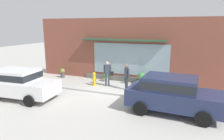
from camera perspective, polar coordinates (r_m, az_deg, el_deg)
ground_plane at (r=12.77m, az=-1.33°, el=-6.30°), size 60.00×60.00×0.00m
curb_strip at (r=12.58m, az=-1.69°, el=-6.31°), size 14.00×0.24×0.12m
storefront at (r=15.21m, az=3.32°, el=5.40°), size 14.00×0.81×4.59m
fire_hydrant at (r=14.25m, az=-4.93°, el=-2.48°), size 0.39×0.35×0.93m
pedestrian_with_handbag at (r=13.93m, az=-1.21°, el=-0.49°), size 0.68×0.29×1.69m
pedestrian_passerby at (r=13.18m, az=4.09°, el=-1.43°), size 0.38×0.38×1.63m
parked_car_white at (r=12.76m, az=-24.44°, el=-3.11°), size 4.38×2.27×1.64m
parked_car_navy at (r=10.09m, az=16.28°, el=-6.02°), size 4.36×2.24×1.74m
potted_plant_near_hydrant at (r=14.84m, az=3.96°, el=-2.60°), size 0.35×0.35×0.50m
potted_plant_by_entrance at (r=15.27m, az=-1.57°, el=-1.87°), size 0.44×0.44×0.69m
potted_plant_corner_tall at (r=14.53m, az=8.15°, el=-2.27°), size 0.56×0.56×0.86m
potted_plant_window_left at (r=16.83m, az=-13.48°, el=-0.71°), size 0.38×0.38×0.73m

